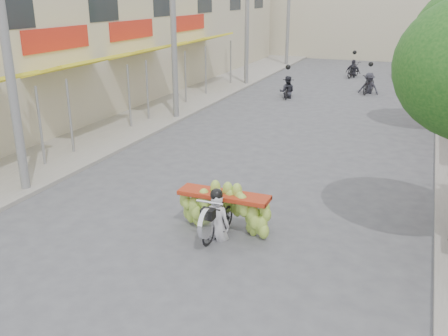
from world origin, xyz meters
TOP-DOWN VIEW (x-y plane):
  - ground at (0.00, 0.00)m, footprint 120.00×120.00m
  - sidewalk_left at (-7.00, 15.00)m, footprint 4.00×60.00m
  - shophouse_row_left at (-11.98, 13.98)m, footprint 9.77×40.00m
  - far_building at (0.00, 38.00)m, footprint 20.00×6.00m
  - utility_pole_near at (-5.40, 3.00)m, footprint 0.60×0.24m
  - utility_pole_mid at (-5.40, 12.00)m, footprint 0.60×0.24m
  - utility_pole_far at (-5.40, 21.00)m, footprint 0.60×0.24m
  - utility_pole_back at (-5.40, 30.00)m, footprint 0.60×0.24m
  - banana_motorbike at (0.51, 2.63)m, footprint 2.20×1.75m
  - bg_motorbike_a at (-2.18, 18.26)m, footprint 0.86×1.64m
  - bg_motorbike_b at (1.61, 20.96)m, footprint 1.14×1.92m
  - bg_motorbike_c at (0.02, 26.25)m, footprint 1.06×1.80m

SIDE VIEW (x-z plane):
  - ground at x=0.00m, z-range 0.00..0.00m
  - sidewalk_left at x=-7.00m, z-range 0.00..0.12m
  - banana_motorbike at x=0.51m, z-range -0.31..1.66m
  - bg_motorbike_a at x=-2.18m, z-range -0.22..1.73m
  - bg_motorbike_c at x=0.02m, z-range -0.19..1.76m
  - bg_motorbike_b at x=1.61m, z-range -0.15..1.80m
  - shophouse_row_left at x=-11.98m, z-range 0.00..6.00m
  - far_building at x=0.00m, z-range 0.00..7.00m
  - utility_pole_near at x=-5.40m, z-range 0.03..8.03m
  - utility_pole_mid at x=-5.40m, z-range 0.03..8.03m
  - utility_pole_far at x=-5.40m, z-range 0.03..8.03m
  - utility_pole_back at x=-5.40m, z-range 0.03..8.03m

